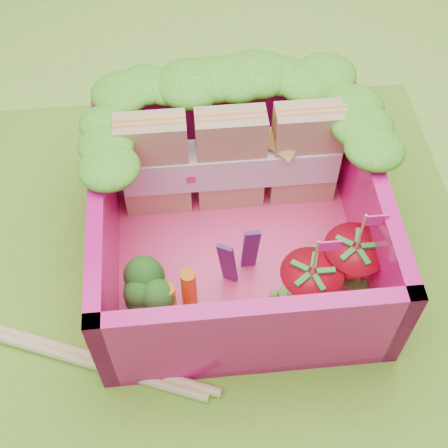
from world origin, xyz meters
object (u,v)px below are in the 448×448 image
object	(u,v)px
strawberry_left	(309,289)
chopsticks	(3,334)
sandwich_stack	(232,160)
broccoli	(143,290)
bento_box	(237,220)
strawberry_right	(351,265)

from	to	relation	value
strawberry_left	chopsticks	world-z (taller)	strawberry_left
sandwich_stack	strawberry_left	bearing A→B (deg)	-67.57
broccoli	chopsticks	bearing A→B (deg)	-175.74
bento_box	chopsticks	size ratio (longest dim) A/B	0.67
sandwich_stack	broccoli	xyz separation A→B (m)	(-0.46, -0.63, -0.11)
broccoli	strawberry_right	bearing A→B (deg)	3.51
strawberry_right	strawberry_left	bearing A→B (deg)	-154.49
bento_box	broccoli	xyz separation A→B (m)	(-0.45, -0.31, -0.05)
broccoli	chopsticks	size ratio (longest dim) A/B	0.17
broccoli	strawberry_right	size ratio (longest dim) A/B	0.64
strawberry_left	chopsticks	distance (m)	1.41
strawberry_left	strawberry_right	distance (m)	0.24
bento_box	broccoli	distance (m)	0.55
broccoli	strawberry_left	distance (m)	0.74
strawberry_right	chopsticks	world-z (taller)	strawberry_right
broccoli	bento_box	bearing A→B (deg)	34.34
broccoli	strawberry_left	bearing A→B (deg)	-3.45
broccoli	chopsticks	world-z (taller)	broccoli
bento_box	strawberry_left	world-z (taller)	strawberry_left
bento_box	sandwich_stack	size ratio (longest dim) A/B	1.21
bento_box	broccoli	size ratio (longest dim) A/B	3.87
sandwich_stack	strawberry_left	size ratio (longest dim) A/B	2.07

